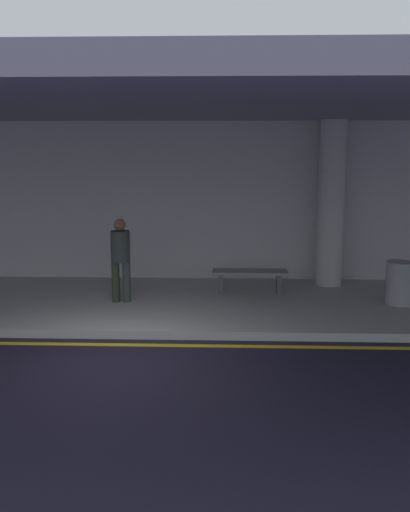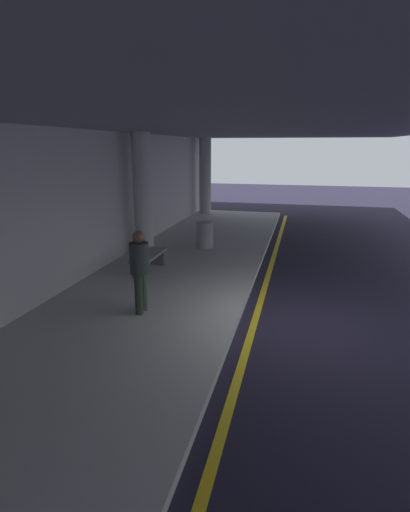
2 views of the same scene
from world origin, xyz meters
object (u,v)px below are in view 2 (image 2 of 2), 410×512
support_column_left_mid (143,195)px  support_column_center (205,176)px  bench_metal (149,259)px  traveler_with_luggage (140,266)px  trash_bin_steel (205,235)px

support_column_left_mid → support_column_center: same height
support_column_center → bench_metal: bearing=-175.0°
support_column_center → support_column_left_mid: bearing=180.0°
traveler_with_luggage → trash_bin_steel: bearing=-132.6°
traveler_with_luggage → trash_bin_steel: traveler_with_luggage is taller
support_column_left_mid → trash_bin_steel: 2.45m
support_column_center → traveler_with_luggage: 12.56m
support_column_center → traveler_with_luggage: (-12.41, -1.70, -0.86)m
support_column_center → trash_bin_steel: (-6.87, -1.66, -1.40)m
support_column_center → bench_metal: support_column_center is taller
trash_bin_steel → support_column_center: bearing=13.6°
support_column_center → traveler_with_luggage: size_ratio=2.17×
traveler_with_luggage → support_column_center: bearing=-125.2°
support_column_left_mid → trash_bin_steel: size_ratio=4.29×
support_column_center → bench_metal: size_ratio=2.28×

